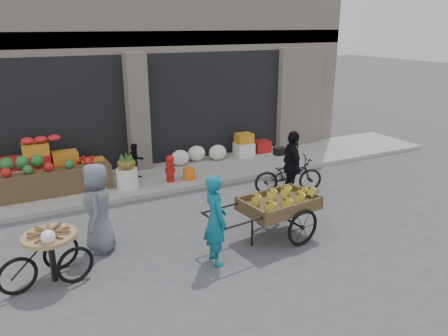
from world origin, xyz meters
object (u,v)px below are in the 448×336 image
seated_person (136,161)px  bicycle (288,175)px  tricycle_cart (51,250)px  vendor_grey (98,208)px  fire_hydrant (170,167)px  banana_cart (277,203)px  orange_bucket (189,174)px  vendor_woman (215,220)px  cyclist (292,166)px  pineapple_bin (127,178)px

seated_person → bicycle: (3.13, -2.41, -0.13)m
tricycle_cart → vendor_grey: (0.91, 0.69, 0.27)m
fire_hydrant → banana_cart: size_ratio=0.28×
orange_bucket → vendor_grey: 3.83m
orange_bucket → vendor_woman: (-1.13, -3.89, 0.54)m
banana_cart → cyclist: size_ratio=1.53×
banana_cart → bicycle: size_ratio=1.48×
orange_bucket → tricycle_cart: 4.94m
vendor_woman → pineapple_bin: bearing=9.5°
cyclist → banana_cart: bearing=152.6°
banana_cart → cyclist: bearing=39.7°
vendor_grey → cyclist: 4.57m
orange_bucket → fire_hydrant: bearing=174.3°
fire_hydrant → cyclist: (2.23, -2.16, 0.33)m
banana_cart → tricycle_cart: bearing=167.8°
seated_person → cyclist: bearing=-53.8°
tricycle_cart → bicycle: bearing=0.0°
pineapple_bin → vendor_woman: 4.04m
vendor_grey → bicycle: bearing=117.6°
fire_hydrant → tricycle_cart: size_ratio=0.49×
fire_hydrant → seated_person: seated_person is taller
orange_bucket → bicycle: 2.58m
orange_bucket → vendor_grey: bearing=-138.0°
vendor_woman → cyclist: size_ratio=0.97×
tricycle_cart → orange_bucket: bearing=25.8°
fire_hydrant → vendor_woman: vendor_woman is taller
fire_hydrant → banana_cart: 3.75m
pineapple_bin → banana_cart: 4.19m
pineapple_bin → tricycle_cart: size_ratio=0.36×
pineapple_bin → vendor_woman: size_ratio=0.32×
pineapple_bin → vendor_grey: (-1.22, -2.63, 0.47)m
pineapple_bin → vendor_grey: vendor_grey is taller
fire_hydrant → vendor_woman: size_ratio=0.44×
tricycle_cart → bicycle: 5.86m
vendor_woman → bicycle: bearing=-51.8°
seated_person → tricycle_cart: bearing=-132.8°
banana_cart → vendor_grey: (-3.13, 1.07, 0.09)m
bicycle → pineapple_bin: bearing=79.0°
tricycle_cart → cyclist: size_ratio=0.88×
fire_hydrant → tricycle_cart: bearing=-134.6°
seated_person → bicycle: seated_person is taller
fire_hydrant → cyclist: size_ratio=0.43×
banana_cart → tricycle_cart: banana_cart is taller
vendor_woman → cyclist: bearing=-55.4°
bicycle → vendor_grey: bearing=116.0°
pineapple_bin → vendor_grey: size_ratio=0.31×
seated_person → bicycle: bearing=-47.6°
orange_bucket → cyclist: 2.78m
tricycle_cart → cyclist: (5.46, 1.12, 0.27)m
fire_hydrant → bicycle: (2.43, -1.76, -0.05)m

